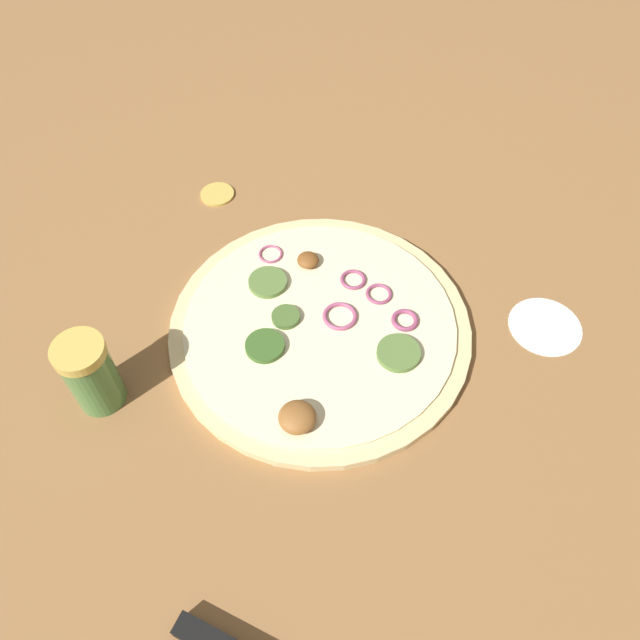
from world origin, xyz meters
The scene contains 5 objects.
ground_plane centered at (0.00, 0.00, 0.00)m, with size 3.00×3.00×0.00m, color olive.
pizza centered at (0.00, 0.00, 0.01)m, with size 0.35×0.35×0.04m.
spice_jar centered at (0.01, -0.25, 0.05)m, with size 0.05×0.05×0.10m.
loose_cap centered at (-0.27, -0.06, 0.00)m, with size 0.05×0.05×0.01m.
flour_patch centered at (0.08, 0.26, 0.00)m, with size 0.09×0.09×0.00m.
Camera 1 is at (0.41, -0.14, 0.60)m, focal length 35.00 mm.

